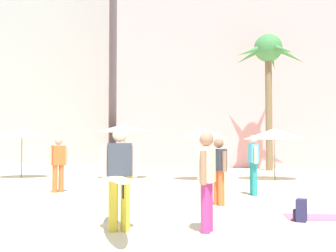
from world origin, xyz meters
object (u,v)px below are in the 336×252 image
(cafe_umbrella_4, at_px, (125,128))
(person_near_left, at_px, (207,177))
(beach_towel, at_px, (332,218))
(person_mid_center, at_px, (253,162))
(backpack, at_px, (301,211))
(palm_tree_far_left, at_px, (268,59))
(cafe_umbrella_3, at_px, (203,134))
(cafe_umbrella_0, at_px, (22,133))
(person_far_right, at_px, (58,162))
(person_mid_right, at_px, (118,176))
(cafe_umbrella_1, at_px, (274,134))
(person_near_right, at_px, (219,168))

(cafe_umbrella_4, xyz_separation_m, person_near_left, (3.07, -12.00, -1.34))
(beach_towel, relative_size, person_mid_center, 1.02)
(backpack, relative_size, person_near_left, 0.25)
(person_mid_center, relative_size, person_near_left, 1.05)
(palm_tree_far_left, bearing_deg, cafe_umbrella_3, -119.87)
(cafe_umbrella_0, relative_size, person_mid_center, 1.35)
(beach_towel, relative_size, backpack, 4.23)
(cafe_umbrella_3, height_order, beach_towel, cafe_umbrella_3)
(cafe_umbrella_4, relative_size, person_far_right, 1.42)
(cafe_umbrella_3, bearing_deg, cafe_umbrella_0, 173.99)
(palm_tree_far_left, relative_size, backpack, 19.48)
(person_mid_right, relative_size, person_mid_center, 1.68)
(cafe_umbrella_0, distance_m, beach_towel, 15.05)
(backpack, bearing_deg, beach_towel, -127.38)
(cafe_umbrella_0, relative_size, person_near_left, 1.42)
(cafe_umbrella_4, distance_m, person_mid_right, 12.29)
(beach_towel, distance_m, person_near_left, 3.11)
(cafe_umbrella_3, distance_m, cafe_umbrella_4, 3.51)
(person_mid_center, bearing_deg, person_mid_right, -125.51)
(person_near_left, bearing_deg, person_far_right, 140.83)
(cafe_umbrella_4, distance_m, person_far_right, 6.19)
(cafe_umbrella_3, xyz_separation_m, person_mid_right, (-1.83, -11.53, -1.04))
(beach_towel, height_order, person_mid_right, person_mid_right)
(cafe_umbrella_3, bearing_deg, person_far_right, -131.19)
(person_mid_center, bearing_deg, backpack, -94.07)
(backpack, bearing_deg, cafe_umbrella_1, -77.71)
(cafe_umbrella_0, xyz_separation_m, cafe_umbrella_4, (4.75, -0.28, 0.21))
(beach_towel, height_order, backpack, backpack)
(cafe_umbrella_1, relative_size, person_mid_right, 0.91)
(cafe_umbrella_1, height_order, person_mid_right, cafe_umbrella_1)
(person_far_right, relative_size, person_near_left, 1.03)
(person_mid_right, xyz_separation_m, person_near_right, (1.91, 3.43, -0.05))
(palm_tree_far_left, relative_size, cafe_umbrella_1, 3.07)
(person_mid_center, bearing_deg, person_near_left, -113.19)
(cafe_umbrella_1, xyz_separation_m, person_mid_right, (-4.92, -11.74, -1.03))
(backpack, xyz_separation_m, person_near_left, (-1.82, -1.11, 0.70))
(cafe_umbrella_0, distance_m, cafe_umbrella_4, 4.76)
(palm_tree_far_left, bearing_deg, cafe_umbrella_0, -152.39)
(beach_towel, relative_size, person_far_right, 1.04)
(cafe_umbrella_0, relative_size, backpack, 5.59)
(palm_tree_far_left, distance_m, cafe_umbrella_3, 9.70)
(person_near_left, bearing_deg, cafe_umbrella_4, 119.96)
(cafe_umbrella_4, xyz_separation_m, person_far_right, (-1.22, -5.92, -1.31))
(beach_towel, bearing_deg, person_mid_center, 103.20)
(cafe_umbrella_1, bearing_deg, person_mid_right, -112.73)
(cafe_umbrella_3, height_order, person_mid_right, cafe_umbrella_3)
(person_mid_center, relative_size, person_near_right, 1.08)
(backpack, bearing_deg, cafe_umbrella_4, -44.62)
(person_near_right, bearing_deg, cafe_umbrella_4, 84.30)
(backpack, distance_m, person_mid_center, 4.45)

